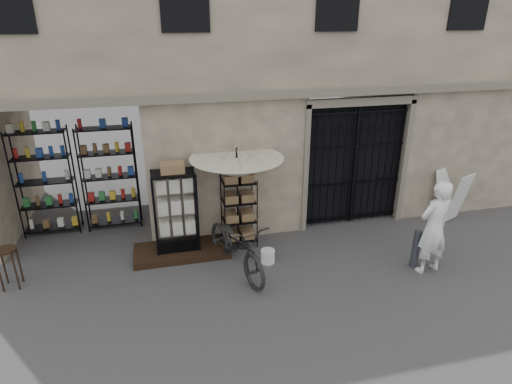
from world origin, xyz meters
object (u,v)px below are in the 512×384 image
object	(u,v)px
wire_rack	(239,212)
wooden_stool	(9,267)
display_cabinet	(176,215)
shopkeeper	(426,270)
market_umbrella	(237,162)
easel_sign	(452,196)
steel_bollard	(416,249)
white_bucket	(268,256)
bicycle	(237,270)

from	to	relation	value
wire_rack	wooden_stool	distance (m)	4.54
display_cabinet	shopkeeper	bearing A→B (deg)	-41.38
market_umbrella	easel_sign	bearing A→B (deg)	1.45
market_umbrella	wooden_stool	size ratio (longest dim) A/B	3.41
steel_bollard	shopkeeper	xyz separation A→B (m)	(0.18, -0.20, -0.41)
white_bucket	steel_bollard	xyz separation A→B (m)	(2.86, -0.84, 0.27)
display_cabinet	market_umbrella	bearing A→B (deg)	-23.01
market_umbrella	shopkeeper	xyz separation A→B (m)	(3.51, -1.79, -1.98)
wire_rack	wooden_stool	xyz separation A→B (m)	(-4.48, -0.60, -0.36)
wire_rack	easel_sign	world-z (taller)	wire_rack
wooden_stool	white_bucket	bearing A→B (deg)	-3.49
wire_rack	steel_bollard	size ratio (longest dim) A/B	1.94
display_cabinet	shopkeeper	distance (m)	5.23
steel_bollard	white_bucket	bearing A→B (deg)	163.56
display_cabinet	wooden_stool	xyz separation A→B (m)	(-3.13, -0.52, -0.49)
display_cabinet	wire_rack	distance (m)	1.36
steel_bollard	easel_sign	distance (m)	2.70
market_umbrella	easel_sign	world-z (taller)	market_umbrella
wooden_stool	steel_bollard	size ratio (longest dim) A/B	0.98
market_umbrella	white_bucket	distance (m)	2.04
market_umbrella	white_bucket	world-z (taller)	market_umbrella
white_bucket	easel_sign	world-z (taller)	easel_sign
market_umbrella	wooden_stool	xyz separation A→B (m)	(-4.43, -0.46, -1.55)
market_umbrella	steel_bollard	world-z (taller)	market_umbrella
wire_rack	steel_bollard	xyz separation A→B (m)	(3.27, -1.74, -0.37)
display_cabinet	wooden_stool	distance (m)	3.21
display_cabinet	easel_sign	bearing A→B (deg)	-19.59
market_umbrella	easel_sign	size ratio (longest dim) A/B	2.19
wire_rack	easel_sign	distance (m)	5.33
wire_rack	easel_sign	size ratio (longest dim) A/B	1.27
display_cabinet	shopkeeper	size ratio (longest dim) A/B	0.95
display_cabinet	white_bucket	world-z (taller)	display_cabinet
display_cabinet	white_bucket	distance (m)	2.09
wire_rack	white_bucket	xyz separation A→B (m)	(0.42, -0.90, -0.64)
white_bucket	steel_bollard	size ratio (longest dim) A/B	0.36
display_cabinet	bicycle	size ratio (longest dim) A/B	0.85
wire_rack	bicycle	distance (m)	1.33
wooden_stool	easel_sign	distance (m)	9.83
bicycle	easel_sign	xyz separation A→B (m)	(5.60, 1.04, 0.65)
wooden_stool	bicycle	bearing A→B (deg)	-6.08
wire_rack	bicycle	size ratio (longest dim) A/B	0.73
wire_rack	white_bucket	world-z (taller)	wire_rack
wooden_stool	easel_sign	size ratio (longest dim) A/B	0.64
shopkeeper	easel_sign	size ratio (longest dim) A/B	1.54
bicycle	steel_bollard	bearing A→B (deg)	-28.15
easel_sign	market_umbrella	bearing A→B (deg)	158.17
steel_bollard	display_cabinet	bearing A→B (deg)	160.24
display_cabinet	bicycle	xyz separation A→B (m)	(1.08, -0.97, -0.91)
bicycle	wooden_stool	world-z (taller)	bicycle
market_umbrella	easel_sign	xyz separation A→B (m)	(5.39, 0.14, -1.33)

